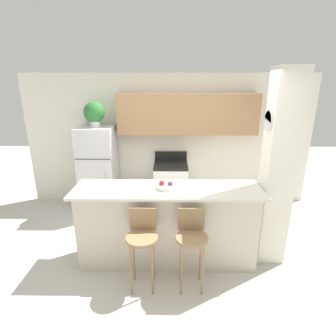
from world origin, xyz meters
TOP-DOWN VIEW (x-y plane):
  - ground_plane at (0.00, 0.00)m, footprint 14.00×14.00m
  - wall_back at (0.15, 1.92)m, footprint 5.60×0.38m
  - pillar_right at (1.41, 0.08)m, footprint 0.38×0.32m
  - counter_bar at (0.00, 0.00)m, footprint 2.42×0.66m
  - refrigerator at (-1.32, 1.61)m, footprint 0.65×0.70m
  - stove_range at (0.04, 1.65)m, footprint 0.63×0.62m
  - bar_stool_left at (-0.29, -0.49)m, footprint 0.37×0.37m
  - bar_stool_right at (0.29, -0.49)m, footprint 0.37×0.37m
  - potted_plant_on_fridge at (-1.32, 1.61)m, footprint 0.37×0.37m
  - fruit_bowl at (-0.02, -0.01)m, footprint 0.24×0.24m
  - trash_bin at (-0.78, 1.37)m, footprint 0.28×0.28m

SIDE VIEW (x-z plane):
  - ground_plane at x=0.00m, z-range 0.00..0.00m
  - trash_bin at x=-0.78m, z-range 0.00..0.38m
  - stove_range at x=0.04m, z-range -0.07..1.00m
  - counter_bar at x=0.00m, z-range 0.00..1.07m
  - bar_stool_left at x=-0.29m, z-range 0.17..1.14m
  - bar_stool_right at x=0.29m, z-range 0.17..1.14m
  - refrigerator at x=-1.32m, z-range 0.00..1.61m
  - fruit_bowl at x=-0.02m, z-range 1.05..1.16m
  - pillar_right at x=1.41m, z-range 0.00..2.55m
  - wall_back at x=0.15m, z-range 0.23..2.78m
  - potted_plant_on_fridge at x=-1.32m, z-range 1.63..2.08m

